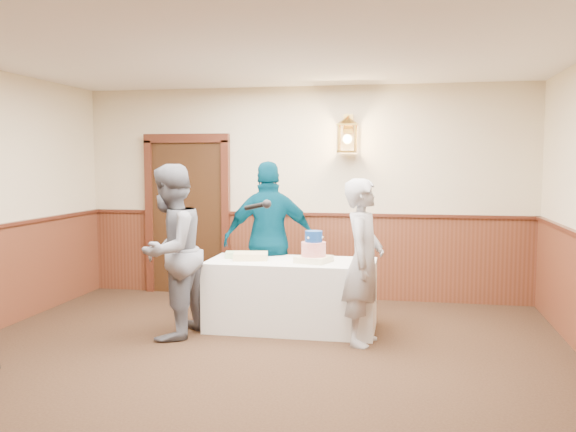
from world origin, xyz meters
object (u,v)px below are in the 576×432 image
Objects in this scene: display_table at (291,295)px; sheet_cake_green at (237,255)px; baker at (364,262)px; sheet_cake_yellow at (251,256)px; assistant_p at (270,240)px; interviewer at (170,251)px; tiered_cake at (314,250)px.

display_table is 0.76m from sheet_cake_green.
sheet_cake_green is 1.51m from baker.
sheet_cake_yellow reaches higher than sheet_cake_green.
assistant_p is (-0.33, 0.43, 0.54)m from display_table.
baker is 0.91× the size of assistant_p.
sheet_cake_green is 0.16× the size of baker.
interviewer is at bearing 32.65° from assistant_p.
assistant_p is at bearing 127.55° from display_table.
tiered_cake is at bearing -4.47° from sheet_cake_yellow.
sheet_cake_yellow is 0.48m from assistant_p.
interviewer is (-1.17, -0.54, 0.52)m from display_table.
interviewer reaches higher than sheet_cake_green.
sheet_cake_green is 0.47m from assistant_p.
sheet_cake_yellow is 0.90m from interviewer.
interviewer is 1.97m from baker.
baker is at bearing 126.89° from assistant_p.
tiered_cake is 1.54× the size of sheet_cake_green.
interviewer is at bearing -143.53° from sheet_cake_yellow.
display_table is 0.57m from tiered_cake.
assistant_p reaches higher than sheet_cake_yellow.
sheet_cake_green is at bearing 32.09° from assistant_p.
tiered_cake is 1.50m from interviewer.
tiered_cake is 1.11× the size of sheet_cake_yellow.
assistant_p reaches higher than interviewer.
interviewer is at bearing -154.98° from display_table.
assistant_p reaches higher than baker.
baker is (0.55, -0.32, -0.06)m from tiered_cake.
display_table is 1.01× the size of interviewer.
interviewer reaches higher than display_table.
sheet_cake_green is at bearing 169.51° from tiered_cake.
assistant_p is at bearing 62.89° from baker.
sheet_cake_green reaches higher than display_table.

